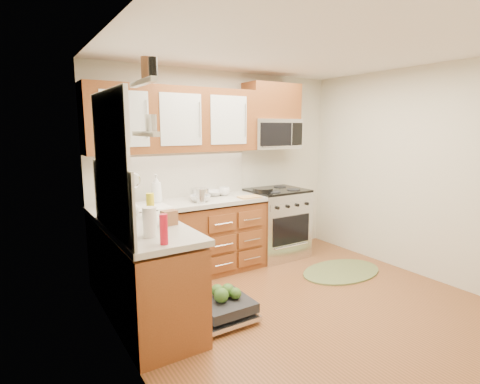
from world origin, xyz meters
TOP-DOWN VIEW (x-y plane):
  - floor at (0.00, 0.00)m, footprint 3.50×3.50m
  - ceiling at (0.00, 0.00)m, footprint 3.50×3.50m
  - wall_back at (0.00, 1.75)m, footprint 3.50×0.04m
  - wall_left at (-1.75, 0.00)m, footprint 0.04×3.50m
  - wall_right at (1.75, 0.00)m, footprint 0.04×3.50m
  - base_cabinet_back at (-0.73, 1.45)m, footprint 2.05×0.60m
  - base_cabinet_left at (-1.45, 0.52)m, footprint 0.60×1.25m
  - countertop_back at (-0.72, 1.44)m, footprint 2.07×0.64m
  - countertop_left at (-1.44, 0.53)m, footprint 0.64×1.27m
  - backsplash_back at (-0.73, 1.74)m, footprint 2.05×0.02m
  - backsplash_left at (-1.74, 0.52)m, footprint 0.02×1.25m
  - upper_cabinets at (-0.73, 1.57)m, footprint 2.05×0.35m
  - cabinet_over_mw at (0.68, 1.57)m, footprint 0.76×0.35m
  - range at (0.68, 1.43)m, footprint 0.76×0.64m
  - microwave at (0.68, 1.55)m, footprint 0.76×0.38m
  - sink at (-1.25, 1.42)m, footprint 0.62×0.50m
  - dishwasher at (-0.86, 0.30)m, footprint 0.70×0.60m
  - window at (-1.74, 0.50)m, footprint 0.03×1.05m
  - window_blind at (-1.71, 0.50)m, footprint 0.02×0.96m
  - shelf_upper at (-1.72, -0.35)m, footprint 0.04×0.40m
  - shelf_lower at (-1.72, -0.35)m, footprint 0.04×0.40m
  - rug at (0.99, 0.50)m, footprint 1.22×0.91m
  - skillet at (0.40, 1.37)m, footprint 0.33×0.33m
  - stock_pot at (-0.48, 1.46)m, footprint 0.27×0.27m
  - cutting_board at (0.09, 1.22)m, footprint 0.28×0.19m
  - canister at (-0.57, 1.25)m, footprint 0.11×0.11m
  - paper_towel_roll at (-1.51, 0.26)m, footprint 0.15×0.15m
  - mustard_bottle at (-1.30, 0.87)m, footprint 0.10×0.10m
  - red_bottle at (-1.49, 0.00)m, footprint 0.07×0.07m
  - wooden_box at (-1.25, 0.51)m, footprint 0.14×0.11m
  - blue_carton at (-1.60, 0.71)m, footprint 0.11×0.08m
  - bowl_a at (-0.21, 1.60)m, footprint 0.33×0.33m
  - bowl_b at (-0.53, 1.33)m, footprint 0.25×0.25m
  - cup at (-0.10, 1.53)m, footprint 0.18×0.18m
  - soap_bottle_a at (-1.00, 1.52)m, footprint 0.14×0.14m
  - soap_bottle_b at (-1.44, 1.05)m, footprint 0.10×0.10m
  - soap_bottle_c at (-1.42, 1.04)m, footprint 0.16×0.16m

SIDE VIEW (x-z plane):
  - floor at x=0.00m, z-range 0.00..0.00m
  - rug at x=0.99m, z-range 0.00..0.02m
  - dishwasher at x=-0.86m, z-range 0.00..0.20m
  - base_cabinet_back at x=-0.73m, z-range 0.00..0.85m
  - base_cabinet_left at x=-1.45m, z-range 0.00..0.85m
  - range at x=0.68m, z-range 0.00..0.95m
  - sink at x=-1.25m, z-range 0.67..0.93m
  - countertop_back at x=-0.72m, z-range 0.88..0.93m
  - countertop_left at x=-1.44m, z-range 0.88..0.93m
  - cutting_board at x=0.09m, z-range 0.93..0.94m
  - bowl_a at x=-0.21m, z-range 0.93..0.99m
  - bowl_b at x=-0.53m, z-range 0.93..1.00m
  - skillet at x=0.40m, z-range 0.95..1.00m
  - cup at x=-0.10m, z-range 0.93..1.03m
  - wooden_box at x=-1.25m, z-range 0.93..1.06m
  - stock_pot at x=-0.48m, z-range 0.93..1.06m
  - canister at x=-0.57m, z-range 0.92..1.09m
  - blue_carton at x=-1.60m, z-range 0.93..1.09m
  - soap_bottle_c at x=-1.42m, z-range 0.93..1.09m
  - soap_bottle_b at x=-1.44m, z-range 0.93..1.10m
  - red_bottle at x=-1.49m, z-range 0.93..1.16m
  - paper_towel_roll at x=-1.51m, z-range 0.93..1.16m
  - mustard_bottle at x=-1.30m, z-range 0.93..1.16m
  - soap_bottle_a at x=-1.00m, z-range 0.93..1.26m
  - backsplash_back at x=-0.73m, z-range 0.93..1.49m
  - backsplash_left at x=-1.74m, z-range 0.93..1.49m
  - wall_back at x=0.00m, z-range 0.00..2.50m
  - wall_left at x=-1.75m, z-range 0.00..2.50m
  - wall_right at x=1.75m, z-range 0.00..2.50m
  - window at x=-1.74m, z-range 1.02..2.08m
  - microwave at x=0.68m, z-range 1.50..1.90m
  - shelf_lower at x=-1.72m, z-range 1.74..1.76m
  - upper_cabinets at x=-0.73m, z-range 1.50..2.25m
  - window_blind at x=-1.71m, z-range 1.68..2.08m
  - shelf_upper at x=-1.72m, z-range 2.03..2.06m
  - cabinet_over_mw at x=0.68m, z-range 1.90..2.37m
  - ceiling at x=0.00m, z-range 2.50..2.50m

